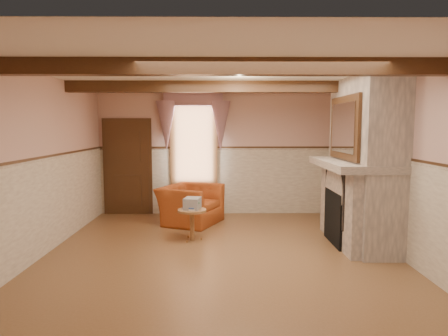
{
  "coord_description": "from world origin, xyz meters",
  "views": [
    {
      "loc": [
        0.01,
        -6.05,
        1.99
      ],
      "look_at": [
        0.06,
        0.8,
        1.28
      ],
      "focal_mm": 32.0,
      "sensor_mm": 36.0,
      "label": 1
    }
  ],
  "objects_px": {
    "oil_lamp": "(347,151)",
    "mantel_clock": "(342,152)",
    "armchair": "(191,205)",
    "side_table": "(192,225)",
    "radiator": "(203,203)",
    "bowl": "(359,159)"
  },
  "relations": [
    {
      "from": "radiator",
      "to": "bowl",
      "type": "relative_size",
      "value": 1.85
    },
    {
      "from": "bowl",
      "to": "mantel_clock",
      "type": "distance_m",
      "value": 0.93
    },
    {
      "from": "mantel_clock",
      "to": "armchair",
      "type": "bearing_deg",
      "value": 165.11
    },
    {
      "from": "bowl",
      "to": "mantel_clock",
      "type": "height_order",
      "value": "mantel_clock"
    },
    {
      "from": "bowl",
      "to": "oil_lamp",
      "type": "xyz_separation_m",
      "value": [
        0.0,
        0.63,
        0.09
      ]
    },
    {
      "from": "oil_lamp",
      "to": "armchair",
      "type": "bearing_deg",
      "value": 159.68
    },
    {
      "from": "radiator",
      "to": "bowl",
      "type": "height_order",
      "value": "bowl"
    },
    {
      "from": "armchair",
      "to": "radiator",
      "type": "distance_m",
      "value": 0.69
    },
    {
      "from": "armchair",
      "to": "side_table",
      "type": "xyz_separation_m",
      "value": [
        0.12,
        -1.26,
        -0.11
      ]
    },
    {
      "from": "bowl",
      "to": "mantel_clock",
      "type": "relative_size",
      "value": 1.58
    },
    {
      "from": "mantel_clock",
      "to": "side_table",
      "type": "bearing_deg",
      "value": -169.74
    },
    {
      "from": "radiator",
      "to": "oil_lamp",
      "type": "height_order",
      "value": "oil_lamp"
    },
    {
      "from": "armchair",
      "to": "radiator",
      "type": "xyz_separation_m",
      "value": [
        0.23,
        0.64,
        -0.09
      ]
    },
    {
      "from": "armchair",
      "to": "bowl",
      "type": "height_order",
      "value": "bowl"
    },
    {
      "from": "radiator",
      "to": "oil_lamp",
      "type": "relative_size",
      "value": 2.5
    },
    {
      "from": "side_table",
      "to": "bowl",
      "type": "xyz_separation_m",
      "value": [
        2.74,
        -0.43,
        1.19
      ]
    },
    {
      "from": "bowl",
      "to": "side_table",
      "type": "bearing_deg",
      "value": 171.02
    },
    {
      "from": "radiator",
      "to": "mantel_clock",
      "type": "distance_m",
      "value": 3.22
    },
    {
      "from": "armchair",
      "to": "bowl",
      "type": "distance_m",
      "value": 3.49
    },
    {
      "from": "oil_lamp",
      "to": "mantel_clock",
      "type": "bearing_deg",
      "value": 90.0
    },
    {
      "from": "side_table",
      "to": "mantel_clock",
      "type": "xyz_separation_m",
      "value": [
        2.74,
        0.5,
        1.25
      ]
    },
    {
      "from": "side_table",
      "to": "radiator",
      "type": "relative_size",
      "value": 0.79
    }
  ]
}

